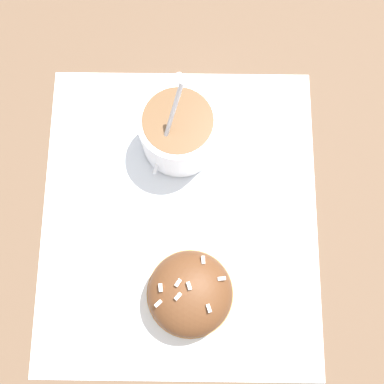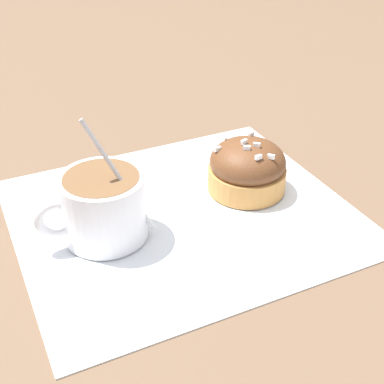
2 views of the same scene
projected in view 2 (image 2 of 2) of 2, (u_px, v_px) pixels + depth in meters
The scene contains 4 objects.
ground_plane at pixel (183, 215), 0.53m from camera, with size 3.00×3.00×0.00m, color brown.
paper_napkin at pixel (183, 214), 0.53m from camera, with size 0.32×0.29×0.00m.
coffee_cup at pixel (103, 205), 0.48m from camera, with size 0.10×0.08×0.12m.
frosted_pastry at pixel (247, 168), 0.55m from camera, with size 0.08×0.08×0.06m.
Camera 2 is at (-0.18, -0.39, 0.30)m, focal length 50.00 mm.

